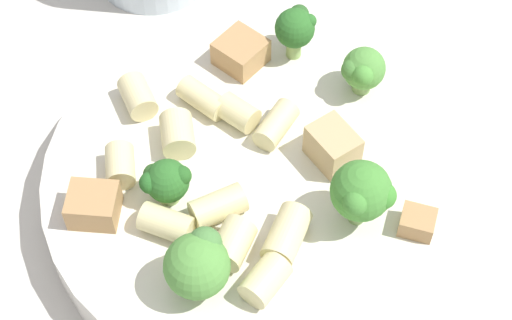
# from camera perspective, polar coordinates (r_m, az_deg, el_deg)

# --- Properties ---
(ground_plane) EXTENTS (2.00, 2.00, 0.00)m
(ground_plane) POSITION_cam_1_polar(r_m,az_deg,el_deg) (0.48, 0.00, -2.66)
(ground_plane) COLOR beige
(pasta_bowl) EXTENTS (0.23, 0.23, 0.03)m
(pasta_bowl) POSITION_cam_1_polar(r_m,az_deg,el_deg) (0.46, 0.00, -1.53)
(pasta_bowl) COLOR silver
(pasta_bowl) RESTS_ON ground_plane
(broccoli_floret_0) EXTENTS (0.03, 0.03, 0.04)m
(broccoli_floret_0) POSITION_cam_1_polar(r_m,az_deg,el_deg) (0.40, -3.91, -6.89)
(broccoli_floret_0) COLOR #93B766
(broccoli_floret_0) RESTS_ON pasta_bowl
(broccoli_floret_1) EXTENTS (0.03, 0.02, 0.03)m
(broccoli_floret_1) POSITION_cam_1_polar(r_m,az_deg,el_deg) (0.43, -6.04, -1.39)
(broccoli_floret_1) COLOR #9EC175
(broccoli_floret_1) RESTS_ON pasta_bowl
(broccoli_floret_2) EXTENTS (0.03, 0.03, 0.04)m
(broccoli_floret_2) POSITION_cam_1_polar(r_m,az_deg,el_deg) (0.42, 7.07, -2.18)
(broccoli_floret_2) COLOR #84AD60
(broccoli_floret_2) RESTS_ON pasta_bowl
(broccoli_floret_3) EXTENTS (0.02, 0.02, 0.03)m
(broccoli_floret_3) POSITION_cam_1_polar(r_m,az_deg,el_deg) (0.49, 2.67, 8.78)
(broccoli_floret_3) COLOR #93B766
(broccoli_floret_3) RESTS_ON pasta_bowl
(broccoli_floret_4) EXTENTS (0.03, 0.02, 0.03)m
(broccoli_floret_4) POSITION_cam_1_polar(r_m,az_deg,el_deg) (0.48, 7.10, 5.98)
(broccoli_floret_4) COLOR #84AD60
(broccoli_floret_4) RESTS_ON pasta_bowl
(rigatoni_0) EXTENTS (0.03, 0.03, 0.02)m
(rigatoni_0) POSITION_cam_1_polar(r_m,az_deg,el_deg) (0.43, -5.73, -4.51)
(rigatoni_0) COLOR beige
(rigatoni_0) RESTS_ON pasta_bowl
(rigatoni_1) EXTENTS (0.03, 0.02, 0.02)m
(rigatoni_1) POSITION_cam_1_polar(r_m,az_deg,el_deg) (0.43, -2.54, -3.11)
(rigatoni_1) COLOR beige
(rigatoni_1) RESTS_ON pasta_bowl
(rigatoni_2) EXTENTS (0.03, 0.03, 0.02)m
(rigatoni_2) POSITION_cam_1_polar(r_m,az_deg,el_deg) (0.46, -5.26, 1.74)
(rigatoni_2) COLOR beige
(rigatoni_2) RESTS_ON pasta_bowl
(rigatoni_3) EXTENTS (0.03, 0.03, 0.02)m
(rigatoni_3) POSITION_cam_1_polar(r_m,az_deg,el_deg) (0.42, 2.05, -5.02)
(rigatoni_3) COLOR beige
(rigatoni_3) RESTS_ON pasta_bowl
(rigatoni_4) EXTENTS (0.03, 0.02, 0.02)m
(rigatoni_4) POSITION_cam_1_polar(r_m,az_deg,el_deg) (0.41, 0.62, -7.99)
(rigatoni_4) COLOR beige
(rigatoni_4) RESTS_ON pasta_bowl
(rigatoni_5) EXTENTS (0.02, 0.03, 0.01)m
(rigatoni_5) POSITION_cam_1_polar(r_m,az_deg,el_deg) (0.48, -3.57, 4.13)
(rigatoni_5) COLOR beige
(rigatoni_5) RESTS_ON pasta_bowl
(rigatoni_6) EXTENTS (0.02, 0.03, 0.02)m
(rigatoni_6) POSITION_cam_1_polar(r_m,az_deg,el_deg) (0.48, -7.90, 4.22)
(rigatoni_6) COLOR beige
(rigatoni_6) RESTS_ON pasta_bowl
(rigatoni_7) EXTENTS (0.02, 0.03, 0.02)m
(rigatoni_7) POSITION_cam_1_polar(r_m,az_deg,el_deg) (0.45, -9.05, -0.34)
(rigatoni_7) COLOR beige
(rigatoni_7) RESTS_ON pasta_bowl
(rigatoni_8) EXTENTS (0.03, 0.03, 0.02)m
(rigatoni_8) POSITION_cam_1_polar(r_m,az_deg,el_deg) (0.42, -1.59, -5.59)
(rigatoni_8) COLOR beige
(rigatoni_8) RESTS_ON pasta_bowl
(rigatoni_9) EXTENTS (0.03, 0.02, 0.01)m
(rigatoni_9) POSITION_cam_1_polar(r_m,az_deg,el_deg) (0.46, 1.35, 2.37)
(rigatoni_9) COLOR beige
(rigatoni_9) RESTS_ON pasta_bowl
(rigatoni_10) EXTENTS (0.02, 0.02, 0.02)m
(rigatoni_10) POSITION_cam_1_polar(r_m,az_deg,el_deg) (0.47, -1.21, 3.16)
(rigatoni_10) COLOR beige
(rigatoni_10) RESTS_ON pasta_bowl
(chicken_chunk_0) EXTENTS (0.02, 0.02, 0.01)m
(chicken_chunk_0) POSITION_cam_1_polar(r_m,az_deg,el_deg) (0.44, 10.71, -4.10)
(chicken_chunk_0) COLOR tan
(chicken_chunk_0) RESTS_ON pasta_bowl
(chicken_chunk_1) EXTENTS (0.02, 0.03, 0.02)m
(chicken_chunk_1) POSITION_cam_1_polar(r_m,az_deg,el_deg) (0.45, 5.14, 0.92)
(chicken_chunk_1) COLOR tan
(chicken_chunk_1) RESTS_ON pasta_bowl
(chicken_chunk_2) EXTENTS (0.03, 0.03, 0.02)m
(chicken_chunk_2) POSITION_cam_1_polar(r_m,az_deg,el_deg) (0.50, -1.03, 7.20)
(chicken_chunk_2) COLOR tan
(chicken_chunk_2) RESTS_ON pasta_bowl
(chicken_chunk_3) EXTENTS (0.03, 0.03, 0.02)m
(chicken_chunk_3) POSITION_cam_1_polar(r_m,az_deg,el_deg) (0.44, -10.78, -2.99)
(chicken_chunk_3) COLOR tan
(chicken_chunk_3) RESTS_ON pasta_bowl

